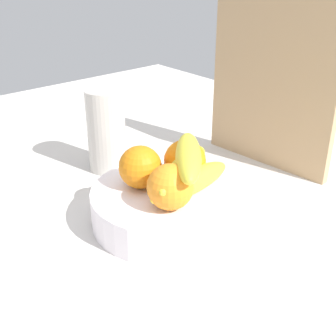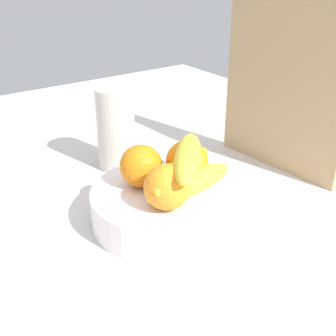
# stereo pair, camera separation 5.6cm
# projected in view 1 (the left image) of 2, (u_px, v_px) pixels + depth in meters

# --- Properties ---
(ground_plane) EXTENTS (1.80, 1.40, 0.03)m
(ground_plane) POSITION_uv_depth(u_px,v_px,m) (177.00, 240.00, 0.73)
(ground_plane) COLOR beige
(fruit_bowl) EXTENTS (0.25, 0.25, 0.06)m
(fruit_bowl) POSITION_uv_depth(u_px,v_px,m) (168.00, 205.00, 0.74)
(fruit_bowl) COLOR white
(fruit_bowl) RESTS_ON ground_plane
(orange_front_left) EXTENTS (0.07, 0.07, 0.07)m
(orange_front_left) POSITION_uv_depth(u_px,v_px,m) (140.00, 167.00, 0.72)
(orange_front_left) COLOR orange
(orange_front_left) RESTS_ON fruit_bowl
(orange_front_right) EXTENTS (0.07, 0.07, 0.07)m
(orange_front_right) POSITION_uv_depth(u_px,v_px,m) (170.00, 187.00, 0.66)
(orange_front_right) COLOR orange
(orange_front_right) RESTS_ON fruit_bowl
(orange_center) EXTENTS (0.07, 0.07, 0.07)m
(orange_center) POSITION_uv_depth(u_px,v_px,m) (185.00, 161.00, 0.74)
(orange_center) COLOR orange
(orange_center) RESTS_ON fruit_bowl
(banana_bunch) EXTENTS (0.15, 0.18, 0.08)m
(banana_bunch) POSITION_uv_depth(u_px,v_px,m) (187.00, 169.00, 0.70)
(banana_bunch) COLOR yellow
(banana_bunch) RESTS_ON fruit_bowl
(cutting_board) EXTENTS (0.28, 0.04, 0.36)m
(cutting_board) POSITION_uv_depth(u_px,v_px,m) (273.00, 78.00, 0.88)
(cutting_board) COLOR tan
(cutting_board) RESTS_ON ground_plane
(thermos_tumbler) EXTENTS (0.08, 0.08, 0.17)m
(thermos_tumbler) POSITION_uv_depth(u_px,v_px,m) (106.00, 130.00, 0.89)
(thermos_tumbler) COLOR beige
(thermos_tumbler) RESTS_ON ground_plane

